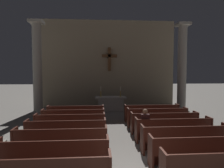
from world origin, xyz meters
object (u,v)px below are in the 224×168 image
at_px(pew_left_row_3, 61,141).
at_px(pew_right_row_7, 151,113).
at_px(pew_left_row_5, 70,124).
at_px(pew_right_row_6, 157,117).
at_px(column_right_second, 182,70).
at_px(pew_left_row_7, 76,114).
at_px(lone_worshipper, 145,124).
at_px(pew_right_row_2, 201,151).
at_px(candlestick_left, 101,93).
at_px(column_left_second, 37,70).
at_px(pew_right_row_4, 173,129).
at_px(pew_right_row_5, 164,122).
at_px(pew_left_row_6, 73,118).
at_px(pew_left_row_2, 54,155).
at_px(pew_right_row_3, 185,138).
at_px(altar, 111,103).
at_px(pew_left_row_4, 66,132).
at_px(candlestick_right, 120,93).

height_order(pew_left_row_3, pew_right_row_7, same).
height_order(pew_left_row_5, pew_right_row_6, same).
bearing_deg(pew_left_row_3, column_right_second, 42.64).
xyz_separation_m(pew_left_row_7, lone_worshipper, (3.06, -3.14, 0.22)).
height_order(pew_right_row_2, candlestick_left, candlestick_left).
bearing_deg(lone_worshipper, column_left_second, 137.54).
distance_m(pew_right_row_4, pew_right_row_5, 1.06).
bearing_deg(column_right_second, column_left_second, 180.00).
bearing_deg(pew_left_row_6, lone_worshipper, -34.20).
xyz_separation_m(pew_left_row_7, pew_right_row_6, (4.21, -1.06, 0.00)).
bearing_deg(pew_right_row_5, pew_left_row_2, -142.99).
height_order(pew_right_row_3, column_left_second, column_left_second).
relative_size(pew_left_row_2, column_left_second, 0.51).
relative_size(pew_right_row_6, pew_right_row_7, 1.00).
bearing_deg(pew_right_row_5, column_left_second, 148.55).
distance_m(pew_left_row_2, pew_right_row_5, 5.28).
bearing_deg(pew_left_row_2, pew_left_row_5, 90.00).
relative_size(pew_left_row_6, pew_right_row_6, 1.00).
bearing_deg(lone_worshipper, candlestick_left, 104.90).
relative_size(pew_left_row_7, pew_right_row_4, 1.00).
height_order(pew_right_row_2, altar, altar).
height_order(pew_left_row_2, pew_left_row_4, same).
bearing_deg(lone_worshipper, pew_right_row_3, -43.53).
xyz_separation_m(pew_left_row_3, pew_right_row_5, (4.21, 2.12, 0.00)).
bearing_deg(column_right_second, pew_right_row_2, -109.67).
bearing_deg(pew_left_row_7, pew_left_row_5, -90.00).
xyz_separation_m(pew_left_row_3, pew_right_row_2, (4.21, -1.06, 0.00)).
distance_m(pew_right_row_3, pew_right_row_4, 1.06).
distance_m(pew_right_row_4, candlestick_right, 6.45).
relative_size(pew_left_row_3, pew_left_row_7, 1.00).
distance_m(pew_left_row_5, pew_left_row_7, 2.12).
relative_size(column_right_second, candlestick_left, 8.23).
xyz_separation_m(pew_left_row_5, pew_left_row_7, (0.00, 2.12, 0.00)).
relative_size(pew_left_row_6, column_right_second, 0.51).
bearing_deg(pew_right_row_2, altar, 104.13).
distance_m(pew_left_row_7, pew_right_row_6, 4.35).
distance_m(pew_right_row_4, column_left_second, 8.96).
distance_m(pew_right_row_6, altar, 4.64).
relative_size(pew_right_row_2, pew_right_row_5, 1.00).
bearing_deg(lone_worshipper, altar, 98.72).
xyz_separation_m(pew_right_row_7, altar, (-2.11, 3.07, 0.06)).
height_order(pew_left_row_3, pew_right_row_2, same).
relative_size(pew_left_row_7, altar, 1.38).
bearing_deg(pew_left_row_5, pew_right_row_2, -37.01).
xyz_separation_m(pew_left_row_5, pew_right_row_5, (4.21, 0.00, 0.00)).
bearing_deg(pew_left_row_7, altar, 55.58).
distance_m(pew_left_row_6, pew_right_row_3, 5.28).
bearing_deg(pew_right_row_4, lone_worshipper, 178.12).
distance_m(column_left_second, candlestick_left, 4.48).
height_order(pew_left_row_5, candlestick_left, candlestick_left).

